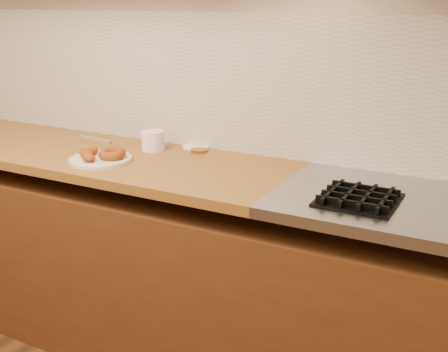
# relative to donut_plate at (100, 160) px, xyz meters

# --- Properties ---
(wall_back) EXTENTS (4.00, 0.02, 2.70)m
(wall_back) POSITION_rel_donut_plate_xyz_m (0.29, 0.42, 0.44)
(wall_back) COLOR beige
(wall_back) RESTS_ON ground
(base_cabinet) EXTENTS (3.60, 0.60, 0.77)m
(base_cabinet) POSITION_rel_donut_plate_xyz_m (0.29, 0.11, -0.52)
(base_cabinet) COLOR #532C14
(base_cabinet) RESTS_ON floor
(butcher_block) EXTENTS (2.30, 0.62, 0.04)m
(butcher_block) POSITION_rel_donut_plate_xyz_m (-0.36, 0.11, -0.03)
(butcher_block) COLOR olive
(butcher_block) RESTS_ON base_cabinet
(backsplash) EXTENTS (3.60, 0.02, 0.60)m
(backsplash) POSITION_rel_donut_plate_xyz_m (0.29, 0.41, 0.29)
(backsplash) COLOR beige
(backsplash) RESTS_ON wall_back
(donut_plate) EXTENTS (0.26, 0.26, 0.01)m
(donut_plate) POSITION_rel_donut_plate_xyz_m (0.00, 0.00, 0.00)
(donut_plate) COLOR silver
(donut_plate) RESTS_ON butcher_block
(ring_donut) EXTENTS (0.13, 0.13, 0.05)m
(ring_donut) POSITION_rel_donut_plate_xyz_m (0.05, 0.02, 0.03)
(ring_donut) COLOR brown
(ring_donut) RESTS_ON donut_plate
(fried_dough_chunks) EXTENTS (0.13, 0.15, 0.04)m
(fried_dough_chunks) POSITION_rel_donut_plate_xyz_m (-0.04, -0.03, 0.03)
(fried_dough_chunks) COLOR brown
(fried_dough_chunks) RESTS_ON donut_plate
(plastic_tub) EXTENTS (0.12, 0.12, 0.09)m
(plastic_tub) POSITION_rel_donut_plate_xyz_m (0.09, 0.26, 0.04)
(plastic_tub) COLOR white
(plastic_tub) RESTS_ON butcher_block
(tub_lid) EXTENTS (0.15, 0.15, 0.01)m
(tub_lid) POSITION_rel_donut_plate_xyz_m (0.24, 0.38, -0.00)
(tub_lid) COLOR white
(tub_lid) RESTS_ON butcher_block
(brass_jar_lid) EXTENTS (0.10, 0.10, 0.01)m
(brass_jar_lid) POSITION_rel_donut_plate_xyz_m (0.29, 0.32, -0.00)
(brass_jar_lid) COLOR #A6701B
(brass_jar_lid) RESTS_ON butcher_block
(wooden_utensil) EXTENTS (0.21, 0.05, 0.02)m
(wooden_utensil) POSITION_rel_donut_plate_xyz_m (-0.25, 0.26, 0.00)
(wooden_utensil) COLOR #9B7546
(wooden_utensil) RESTS_ON butcher_block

